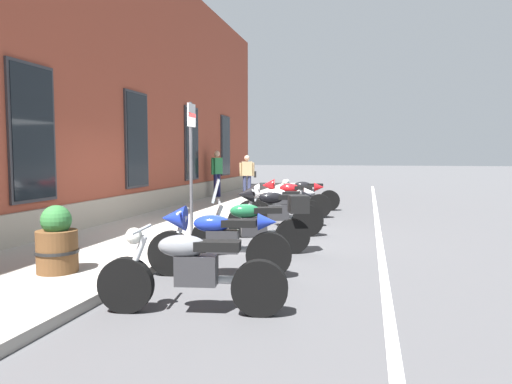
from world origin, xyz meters
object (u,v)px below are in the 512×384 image
Objects in this scene: motorcycle_white_sport at (277,203)px; parking_sign at (191,151)px; motorcycle_red_sport at (290,197)px; motorcycle_black_naked at (305,195)px; pedestrian_striped_shirt at (217,171)px; motorcycle_green_touring at (258,223)px; pedestrian_tan_coat at (247,173)px; motorcycle_blue_sport at (214,238)px; motorcycle_black_sport at (272,209)px; motorcycle_grey_naked at (190,271)px; barrel_planter at (57,243)px.

motorcycle_white_sport is 0.79× the size of parking_sign.
parking_sign reaches higher than motorcycle_red_sport.
motorcycle_black_naked is (3.39, -0.24, -0.08)m from motorcycle_white_sport.
parking_sign reaches higher than pedestrian_striped_shirt.
pedestrian_tan_coat is (9.97, 2.75, 0.45)m from motorcycle_green_touring.
motorcycle_blue_sport is 3.35m from motorcycle_black_sport.
motorcycle_blue_sport is 0.98× the size of motorcycle_black_naked.
motorcycle_white_sport is at bearing 178.37° from motorcycle_red_sport.
motorcycle_green_touring reaches higher than motorcycle_red_sport.
motorcycle_blue_sport is at bearing 179.82° from motorcycle_red_sport.
motorcycle_white_sport is 0.98× the size of motorcycle_red_sport.
motorcycle_grey_naked is 4.92m from motorcycle_black_sport.
motorcycle_green_touring reaches higher than barrel_planter.
parking_sign is (0.78, 1.50, 1.25)m from motorcycle_green_touring.
motorcycle_green_touring is 3.22m from motorcycle_white_sport.
motorcycle_black_sport is at bearing -154.02° from pedestrian_striped_shirt.
motorcycle_black_naked is at bearing -4.00° from motorcycle_white_sport.
motorcycle_grey_naked is 1.31× the size of pedestrian_tan_coat.
parking_sign is at bearing 162.87° from motorcycle_red_sport.
parking_sign reaches higher than pedestrian_tan_coat.
motorcycle_black_sport reaches higher than motorcycle_blue_sport.
motorcycle_blue_sport is 1.16× the size of pedestrian_striped_shirt.
motorcycle_green_touring is 9.90m from pedestrian_striped_shirt.
pedestrian_striped_shirt is at bearing 22.07° from motorcycle_green_touring.
motorcycle_black_sport is at bearing -162.15° from pedestrian_tan_coat.
motorcycle_blue_sport is at bearing 9.18° from motorcycle_grey_naked.
motorcycle_green_touring is at bearing -179.56° from motorcycle_black_naked.
pedestrian_striped_shirt is 1.11× the size of pedestrian_tan_coat.
motorcycle_black_sport reaches higher than motorcycle_grey_naked.
barrel_planter is at bearing 166.93° from parking_sign.
pedestrian_tan_coat is 0.61× the size of parking_sign.
motorcycle_red_sport is (3.14, 0.14, -0.01)m from motorcycle_black_sport.
pedestrian_striped_shirt reaches higher than motorcycle_black_sport.
motorcycle_black_naked is 6.13m from parking_sign.
pedestrian_striped_shirt reaches higher than pedestrian_tan_coat.
motorcycle_blue_sport reaches higher than motorcycle_black_naked.
parking_sign reaches higher than motorcycle_black_naked.
motorcycle_black_sport is 1.11× the size of pedestrian_striped_shirt.
pedestrian_tan_coat is at bearing 12.14° from motorcycle_blue_sport.
pedestrian_striped_shirt is 11.61m from barrel_planter.
motorcycle_red_sport reaches higher than motorcycle_white_sport.
parking_sign is at bearing -172.28° from pedestrian_tan_coat.
motorcycle_black_sport is (4.92, 0.09, 0.11)m from motorcycle_grey_naked.
motorcycle_red_sport is 1.20× the size of pedestrian_striped_shirt.
motorcycle_white_sport reaches higher than motorcycle_blue_sport.
pedestrian_striped_shirt is (7.42, 3.61, 0.53)m from motorcycle_black_sport.
pedestrian_tan_coat is 1.72× the size of barrel_planter.
parking_sign is at bearing 124.44° from motorcycle_black_sport.
barrel_planter is (-4.09, 2.13, -0.05)m from motorcycle_black_sport.
motorcycle_green_touring is 3.23m from barrel_planter.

